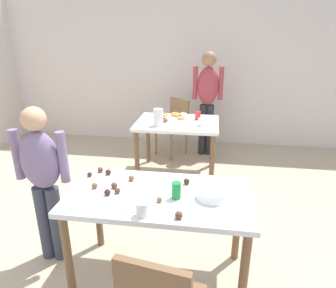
% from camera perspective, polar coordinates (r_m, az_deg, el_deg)
% --- Properties ---
extents(ground_plane, '(6.40, 6.40, 0.00)m').
position_cam_1_polar(ground_plane, '(2.72, -1.72, -22.46)').
color(ground_plane, tan).
extents(wall_back, '(6.40, 0.10, 2.60)m').
position_cam_1_polar(wall_back, '(5.19, 4.48, 14.43)').
color(wall_back, silver).
rests_on(wall_back, ground_plane).
extents(dining_table_near, '(1.33, 0.71, 0.75)m').
position_cam_1_polar(dining_table_near, '(2.26, -1.66, -11.60)').
color(dining_table_near, silver).
rests_on(dining_table_near, ground_plane).
extents(dining_table_far, '(1.06, 0.80, 0.75)m').
position_cam_1_polar(dining_table_far, '(3.95, 1.77, 2.77)').
color(dining_table_far, white).
rests_on(dining_table_far, ground_plane).
extents(chair_far_table, '(0.56, 0.56, 0.87)m').
position_cam_1_polar(chair_far_table, '(4.72, 1.29, 3.87)').
color(chair_far_table, olive).
rests_on(chair_far_table, ground_plane).
extents(person_girl_near, '(0.45, 0.20, 1.34)m').
position_cam_1_polar(person_girl_near, '(2.58, -22.62, -5.44)').
color(person_girl_near, '#383D4C').
rests_on(person_girl_near, ground_plane).
extents(person_adult_far, '(0.45, 0.22, 1.59)m').
position_cam_1_polar(person_adult_far, '(4.62, 7.49, 9.26)').
color(person_adult_far, '#28282D').
rests_on(person_adult_far, ground_plane).
extents(mixing_bowl, '(0.20, 0.20, 0.07)m').
position_cam_1_polar(mixing_bowl, '(2.15, 8.27, -9.44)').
color(mixing_bowl, white).
rests_on(mixing_bowl, dining_table_near).
extents(soda_can, '(0.07, 0.07, 0.12)m').
position_cam_1_polar(soda_can, '(2.13, 1.58, -8.77)').
color(soda_can, '#198438').
rests_on(soda_can, dining_table_near).
extents(fork_near, '(0.17, 0.02, 0.01)m').
position_cam_1_polar(fork_near, '(2.04, -8.62, -12.39)').
color(fork_near, silver).
rests_on(fork_near, dining_table_near).
extents(cup_near_0, '(0.08, 0.08, 0.10)m').
position_cam_1_polar(cup_near_0, '(1.96, -4.93, -12.12)').
color(cup_near_0, white).
rests_on(cup_near_0, dining_table_near).
extents(cake_ball_0, '(0.05, 0.05, 0.05)m').
position_cam_1_polar(cake_ball_0, '(2.52, -11.24, -5.22)').
color(cake_ball_0, '#3D2319').
rests_on(cake_ball_0, dining_table_near).
extents(cake_ball_1, '(0.05, 0.05, 0.05)m').
position_cam_1_polar(cake_ball_1, '(2.30, -10.13, -7.72)').
color(cake_ball_1, brown).
rests_on(cake_ball_1, dining_table_near).
extents(cake_ball_2, '(0.04, 0.04, 0.04)m').
position_cam_1_polar(cake_ball_2, '(2.58, -12.68, -4.77)').
color(cake_ball_2, brown).
rests_on(cake_ball_2, dining_table_near).
extents(cake_ball_3, '(0.04, 0.04, 0.04)m').
position_cam_1_polar(cake_ball_3, '(2.52, -14.61, -5.58)').
color(cake_ball_3, '#3D2319').
rests_on(cake_ball_3, dining_table_near).
extents(cake_ball_4, '(0.04, 0.04, 0.04)m').
position_cam_1_polar(cake_ball_4, '(2.34, -13.73, -7.65)').
color(cake_ball_4, brown).
rests_on(cake_ball_4, dining_table_near).
extents(cake_ball_5, '(0.04, 0.04, 0.04)m').
position_cam_1_polar(cake_ball_5, '(2.10, -1.65, -10.48)').
color(cake_ball_5, brown).
rests_on(cake_ball_5, dining_table_near).
extents(cake_ball_6, '(0.05, 0.05, 0.05)m').
position_cam_1_polar(cake_ball_6, '(1.94, 2.05, -13.29)').
color(cake_ball_6, brown).
rests_on(cake_ball_6, dining_table_near).
extents(cake_ball_7, '(0.04, 0.04, 0.04)m').
position_cam_1_polar(cake_ball_7, '(2.24, -9.55, -8.68)').
color(cake_ball_7, brown).
rests_on(cake_ball_7, dining_table_near).
extents(cake_ball_8, '(0.05, 0.05, 0.05)m').
position_cam_1_polar(cake_ball_8, '(2.33, 3.54, -7.07)').
color(cake_ball_8, '#3D2319').
rests_on(cake_ball_8, dining_table_near).
extents(cake_ball_9, '(0.05, 0.05, 0.05)m').
position_cam_1_polar(cake_ball_9, '(2.39, -6.96, -6.43)').
color(cake_ball_9, brown).
rests_on(cake_ball_9, dining_table_near).
extents(cake_ball_10, '(0.05, 0.05, 0.05)m').
position_cam_1_polar(cake_ball_10, '(2.22, -11.40, -8.93)').
color(cake_ball_10, '#3D2319').
rests_on(cake_ball_10, dining_table_near).
extents(pitcher_far, '(0.12, 0.12, 0.21)m').
position_cam_1_polar(pitcher_far, '(3.73, -1.85, 5.08)').
color(pitcher_far, white).
rests_on(pitcher_far, dining_table_far).
extents(cup_far_0, '(0.09, 0.09, 0.09)m').
position_cam_1_polar(cup_far_0, '(3.75, 6.36, 4.12)').
color(cup_far_0, white).
rests_on(cup_far_0, dining_table_far).
extents(cup_far_1, '(0.07, 0.07, 0.11)m').
position_cam_1_polar(cup_far_1, '(4.02, 5.66, 5.39)').
color(cup_far_1, red).
rests_on(cup_far_1, dining_table_far).
extents(donut_far_0, '(0.11, 0.11, 0.03)m').
position_cam_1_polar(donut_far_0, '(4.22, 2.96, 5.63)').
color(donut_far_0, white).
rests_on(donut_far_0, dining_table_far).
extents(donut_far_1, '(0.11, 0.11, 0.03)m').
position_cam_1_polar(donut_far_1, '(4.04, 2.44, 4.98)').
color(donut_far_1, gold).
rests_on(donut_far_1, dining_table_far).
extents(donut_far_2, '(0.13, 0.13, 0.04)m').
position_cam_1_polar(donut_far_2, '(4.17, -1.05, 5.55)').
color(donut_far_2, gold).
rests_on(donut_far_2, dining_table_far).
extents(donut_far_3, '(0.13, 0.13, 0.04)m').
position_cam_1_polar(donut_far_3, '(3.92, -1.00, 4.54)').
color(donut_far_3, brown).
rests_on(donut_far_3, dining_table_far).
extents(donut_far_4, '(0.13, 0.13, 0.04)m').
position_cam_1_polar(donut_far_4, '(4.20, 1.37, 5.65)').
color(donut_far_4, gold).
rests_on(donut_far_4, dining_table_far).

